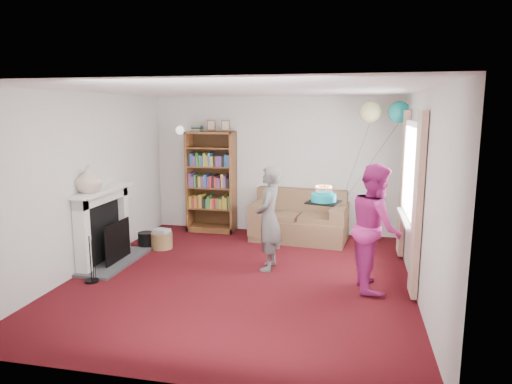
% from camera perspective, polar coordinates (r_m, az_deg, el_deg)
% --- Properties ---
extents(ground, '(5.00, 5.00, 0.00)m').
position_cam_1_polar(ground, '(6.34, -1.88, -10.62)').
color(ground, '#38080D').
rests_on(ground, ground).
extents(wall_back, '(4.50, 0.02, 2.50)m').
position_cam_1_polar(wall_back, '(8.44, 2.18, 3.39)').
color(wall_back, silver).
rests_on(wall_back, ground).
extents(wall_left, '(0.02, 5.00, 2.50)m').
position_cam_1_polar(wall_left, '(6.90, -20.47, 1.21)').
color(wall_left, silver).
rests_on(wall_left, ground).
extents(wall_right, '(0.02, 5.00, 2.50)m').
position_cam_1_polar(wall_right, '(5.89, 19.91, -0.21)').
color(wall_right, silver).
rests_on(wall_right, ground).
extents(ceiling, '(4.50, 5.00, 0.01)m').
position_cam_1_polar(ceiling, '(5.93, -2.03, 12.64)').
color(ceiling, white).
rests_on(ceiling, wall_back).
extents(fireplace, '(0.55, 1.80, 1.12)m').
position_cam_1_polar(fireplace, '(7.12, -18.11, -4.46)').
color(fireplace, '#3F3F42').
rests_on(fireplace, ground).
extents(window_bay, '(0.14, 2.02, 2.20)m').
position_cam_1_polar(window_bay, '(6.48, 18.71, 0.34)').
color(window_bay, white).
rests_on(window_bay, ground).
extents(wall_sconce, '(0.16, 0.23, 0.16)m').
position_cam_1_polar(wall_sconce, '(8.72, -9.46, 7.64)').
color(wall_sconce, gold).
rests_on(wall_sconce, ground).
extents(bookcase, '(0.88, 0.42, 2.07)m').
position_cam_1_polar(bookcase, '(8.55, -5.56, 1.18)').
color(bookcase, '#472B14').
rests_on(bookcase, ground).
extents(sofa, '(1.62, 0.86, 0.86)m').
position_cam_1_polar(sofa, '(8.09, 5.50, -3.61)').
color(sofa, brown).
rests_on(sofa, ground).
extents(wicker_basket, '(0.35, 0.35, 0.32)m').
position_cam_1_polar(wicker_basket, '(7.72, -11.69, -5.85)').
color(wicker_basket, olive).
rests_on(wicker_basket, ground).
extents(person_striped, '(0.36, 0.55, 1.49)m').
position_cam_1_polar(person_striped, '(6.45, 1.62, -3.29)').
color(person_striped, black).
rests_on(person_striped, ground).
extents(person_magenta, '(0.71, 0.86, 1.61)m').
position_cam_1_polar(person_magenta, '(5.94, 14.70, -4.26)').
color(person_magenta, '#AC2273').
rests_on(person_magenta, ground).
extents(birthday_cake, '(0.39, 0.39, 0.22)m').
position_cam_1_polar(birthday_cake, '(6.01, 8.45, -0.72)').
color(birthday_cake, black).
rests_on(birthday_cake, ground).
extents(balloons, '(1.05, 0.34, 1.74)m').
position_cam_1_polar(balloons, '(7.59, 15.79, 9.59)').
color(balloons, '#3F3F3F').
rests_on(balloons, ground).
extents(mantel_vase, '(0.44, 0.44, 0.38)m').
position_cam_1_polar(mantel_vase, '(6.70, -20.18, 1.52)').
color(mantel_vase, beige).
rests_on(mantel_vase, fireplace).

